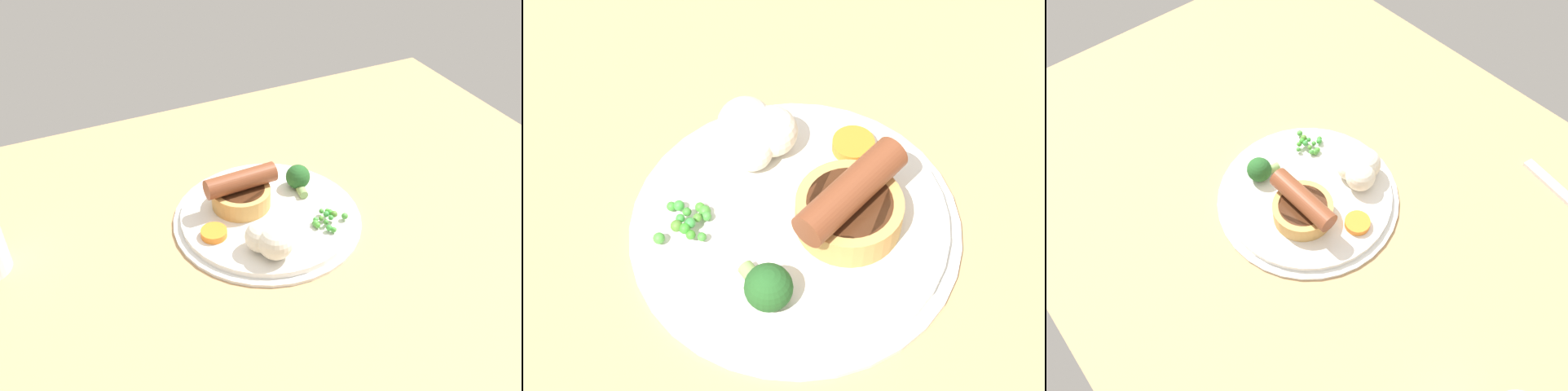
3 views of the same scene
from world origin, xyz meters
The scene contains 7 objects.
dining_table centered at (0.00, 0.00, 1.50)cm, with size 110.00×80.00×3.00cm, color tan.
dinner_plate centered at (-1.64, -3.04, 3.57)cm, with size 26.97×26.97×1.40cm.
sausage_pudding centered at (1.00, -6.32, 6.69)cm, with size 10.55×8.53×5.72cm.
pea_pile centered at (-8.12, 2.72, 5.25)cm, with size 5.33×4.81×1.74cm.
broccoli_floret_near centered at (-8.42, -6.57, 6.17)cm, with size 3.69×5.09×3.69cm.
cauliflower_floret centered at (1.45, 4.42, 6.61)cm, with size 6.24×6.56×4.80cm.
carrot_slice_3 centered at (7.12, -1.53, 4.91)cm, with size 3.62×3.62×1.01cm, color orange.
Camera 1 is at (26.53, 54.92, 56.79)cm, focal length 40.00 mm.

